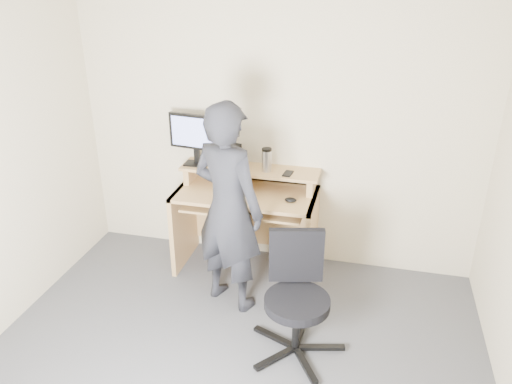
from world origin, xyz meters
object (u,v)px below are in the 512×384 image
at_px(monitor, 195,135).
at_px(person, 228,208).
at_px(office_chair, 297,291).
at_px(desk, 248,209).

xyz_separation_m(monitor, person, (0.47, -0.61, -0.35)).
relative_size(monitor, person, 0.29).
bearing_deg(person, monitor, -30.51).
xyz_separation_m(monitor, office_chair, (1.07, -1.03, -0.71)).
relative_size(desk, person, 0.72).
height_order(desk, office_chair, desk).
bearing_deg(desk, person, -90.61).
relative_size(office_chair, person, 0.51).
height_order(monitor, person, person).
bearing_deg(office_chair, person, 132.25).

